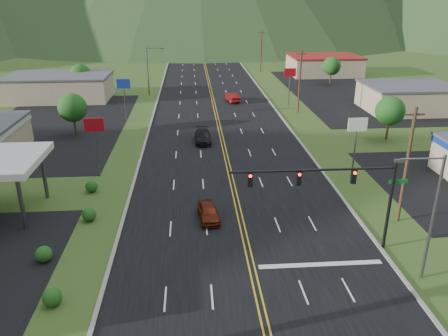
{
  "coord_description": "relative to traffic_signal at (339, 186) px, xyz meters",
  "views": [
    {
      "loc": [
        -3.98,
        -14.02,
        18.21
      ],
      "look_at": [
        -1.37,
        20.09,
        4.5
      ],
      "focal_mm": 35.0,
      "sensor_mm": 36.0,
      "label": 1
    }
  ],
  "objects": [
    {
      "name": "traffic_signal",
      "position": [
        0.0,
        0.0,
        0.0
      ],
      "size": [
        13.1,
        0.43,
        7.0
      ],
      "color": "black",
      "rests_on": "ground"
    },
    {
      "name": "car_red_near",
      "position": [
        -9.26,
        5.47,
        -4.65
      ],
      "size": [
        2.06,
        4.16,
        1.36
      ],
      "primitive_type": "imported",
      "rotation": [
        0.0,
        0.0,
        0.12
      ],
      "color": "#621E0A",
      "rests_on": "ground"
    },
    {
      "name": "utility_pole_c",
      "position": [
        7.02,
        81.0,
        -0.2
      ],
      "size": [
        1.6,
        0.28,
        10.0
      ],
      "color": "#382314",
      "rests_on": "ground"
    },
    {
      "name": "utility_pole_b",
      "position": [
        7.02,
        41.0,
        -0.2
      ],
      "size": [
        1.6,
        0.28,
        10.0
      ],
      "color": "#382314",
      "rests_on": "ground"
    },
    {
      "name": "tree_west_b",
      "position": [
        -31.48,
        58.0,
        -1.44
      ],
      "size": [
        3.84,
        3.84,
        5.82
      ],
      "color": "#382314",
      "rests_on": "ground"
    },
    {
      "name": "streetlight_east",
      "position": [
        4.7,
        -4.0,
        -0.15
      ],
      "size": [
        3.28,
        0.25,
        9.0
      ],
      "color": "#59595E",
      "rests_on": "ground"
    },
    {
      "name": "pole_sign_east_a",
      "position": [
        6.52,
        14.0,
        -0.28
      ],
      "size": [
        2.0,
        0.18,
        6.4
      ],
      "color": "#59595E",
      "rests_on": "ground"
    },
    {
      "name": "building_east_far",
      "position": [
        21.52,
        76.0,
        -3.07
      ],
      "size": [
        16.4,
        12.4,
        4.5
      ],
      "color": "#CCB78D",
      "rests_on": "ground"
    },
    {
      "name": "streetlight_west",
      "position": [
        -18.16,
        56.0,
        -0.15
      ],
      "size": [
        3.28,
        0.25,
        9.0
      ],
      "color": "#59595E",
      "rests_on": "ground"
    },
    {
      "name": "tree_east_b",
      "position": [
        19.52,
        64.0,
        -1.44
      ],
      "size": [
        3.84,
        3.84,
        5.82
      ],
      "color": "#382314",
      "rests_on": "ground"
    },
    {
      "name": "pole_sign_east_b",
      "position": [
        6.52,
        46.0,
        -0.28
      ],
      "size": [
        2.0,
        0.18,
        6.4
      ],
      "color": "#59595E",
      "rests_on": "ground"
    },
    {
      "name": "building_west_far",
      "position": [
        -34.48,
        54.0,
        -3.07
      ],
      "size": [
        18.4,
        11.4,
        4.5
      ],
      "color": "#CCB78D",
      "rests_on": "ground"
    },
    {
      "name": "building_east_mid",
      "position": [
        25.52,
        41.0,
        -3.17
      ],
      "size": [
        14.4,
        11.4,
        4.3
      ],
      "color": "#CCB78D",
      "rests_on": "ground"
    },
    {
      "name": "car_red_far",
      "position": [
        -3.0,
        49.45,
        -4.54
      ],
      "size": [
        2.41,
        4.99,
        1.58
      ],
      "primitive_type": "imported",
      "rotation": [
        0.0,
        0.0,
        3.3
      ],
      "color": "maroon",
      "rests_on": "ground"
    },
    {
      "name": "pole_sign_west_a",
      "position": [
        -20.48,
        16.0,
        -0.28
      ],
      "size": [
        2.0,
        0.18,
        6.4
      ],
      "color": "#59595E",
      "rests_on": "ground"
    },
    {
      "name": "car_dark_mid",
      "position": [
        -9.06,
        26.67,
        -4.6
      ],
      "size": [
        2.11,
        5.08,
        1.47
      ],
      "primitive_type": "imported",
      "rotation": [
        0.0,
        0.0,
        0.01
      ],
      "color": "black",
      "rests_on": "ground"
    },
    {
      "name": "tree_east_a",
      "position": [
        15.52,
        26.0,
        -1.44
      ],
      "size": [
        3.84,
        3.84,
        5.82
      ],
      "color": "#382314",
      "rests_on": "ground"
    },
    {
      "name": "utility_pole_d",
      "position": [
        7.02,
        121.0,
        -0.2
      ],
      "size": [
        1.6,
        0.28,
        10.0
      ],
      "color": "#382314",
      "rests_on": "ground"
    },
    {
      "name": "tree_west_a",
      "position": [
        -26.48,
        31.0,
        -1.44
      ],
      "size": [
        3.84,
        3.84,
        5.82
      ],
      "color": "#382314",
      "rests_on": "ground"
    },
    {
      "name": "pole_sign_west_b",
      "position": [
        -20.48,
        38.0,
        -0.28
      ],
      "size": [
        2.0,
        0.18,
        6.4
      ],
      "color": "#59595E",
      "rests_on": "ground"
    },
    {
      "name": "utility_pole_a",
      "position": [
        7.02,
        4.0,
        -0.2
      ],
      "size": [
        1.6,
        0.28,
        10.0
      ],
      "color": "#382314",
      "rests_on": "ground"
    }
  ]
}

